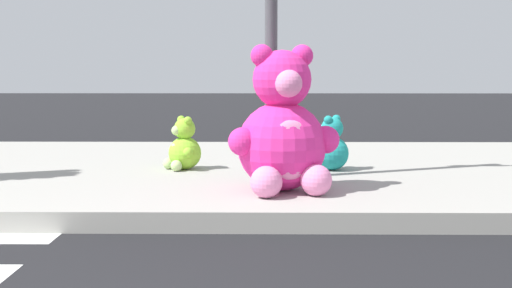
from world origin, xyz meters
name	(u,v)px	position (x,y,z in m)	size (l,w,h in m)	color
sidewalk	(171,173)	(0.00, 5.20, 0.07)	(28.00, 4.40, 0.15)	#9E9B93
plush_pink_large	(283,133)	(1.09, 3.82, 0.61)	(0.88, 0.82, 1.16)	#F22D93
plush_lime	(183,148)	(0.16, 4.95, 0.36)	(0.37, 0.36, 0.52)	#8CD133
plush_lavender	(286,143)	(1.16, 5.35, 0.36)	(0.38, 0.40, 0.54)	#B28CD8
plush_teal	(330,148)	(1.58, 4.92, 0.36)	(0.38, 0.37, 0.53)	teal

